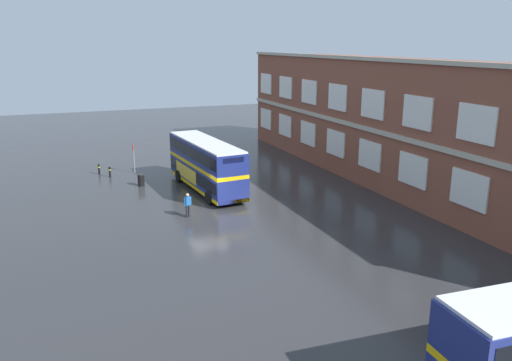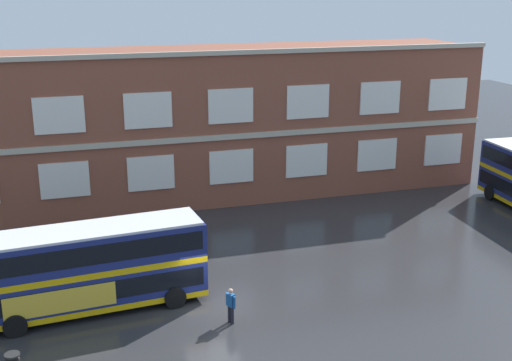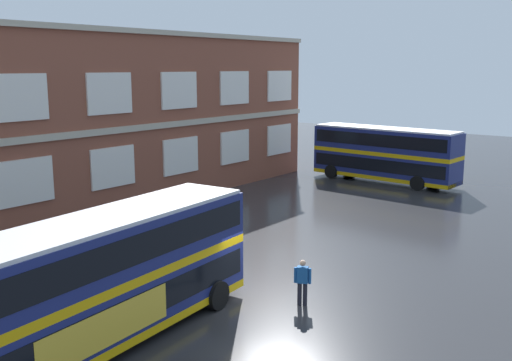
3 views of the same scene
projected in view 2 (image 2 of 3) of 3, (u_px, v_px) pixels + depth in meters
ground_plane at (201, 291)px, 33.09m from camera, size 120.00×120.00×0.00m
brick_terminal_building at (141, 126)px, 46.06m from camera, size 48.85×8.19×10.64m
double_decker_near at (86, 268)px, 30.50m from camera, size 11.18×3.56×4.07m
waiting_passenger at (231, 304)px, 29.69m from camera, size 0.38×0.62×1.70m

